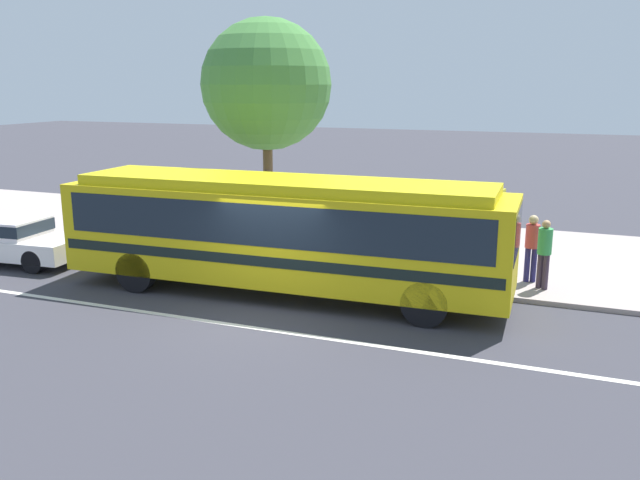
{
  "coord_description": "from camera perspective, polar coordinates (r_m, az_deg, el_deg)",
  "views": [
    {
      "loc": [
        6.18,
        -12.53,
        5.01
      ],
      "look_at": [
        0.49,
        2.06,
        1.3
      ],
      "focal_mm": 37.28,
      "sensor_mm": 36.0,
      "label": 1
    }
  ],
  "objects": [
    {
      "name": "pedestrian_waiting_near_sign",
      "position": [
        17.79,
        5.42,
        0.74
      ],
      "size": [
        0.48,
        0.48,
        1.76
      ],
      "color": "#7E6D4D",
      "rests_on": "sidewalk_slab"
    },
    {
      "name": "bus_stop_sign",
      "position": [
        16.63,
        15.22,
        1.26
      ],
      "size": [
        0.12,
        0.44,
        2.41
      ],
      "color": "gray",
      "rests_on": "sidewalk_slab"
    },
    {
      "name": "transit_bus",
      "position": [
        15.86,
        -3.21,
        1.05
      ],
      "size": [
        10.88,
        2.75,
        2.83
      ],
      "color": "gold",
      "rests_on": "ground_plane"
    },
    {
      "name": "ground_plane",
      "position": [
        14.85,
        -4.7,
        -6.44
      ],
      "size": [
        120.0,
        120.0,
        0.0
      ],
      "primitive_type": "plane",
      "color": "#36363D"
    },
    {
      "name": "lane_stripe_center",
      "position": [
        14.18,
        -6.12,
        -7.44
      ],
      "size": [
        56.0,
        0.16,
        0.01
      ],
      "primitive_type": "cube",
      "color": "silver",
      "rests_on": "ground_plane"
    },
    {
      "name": "street_tree_near_stop",
      "position": [
        20.14,
        -4.62,
        13.12
      ],
      "size": [
        3.85,
        3.85,
        6.77
      ],
      "color": "brown",
      "rests_on": "sidewalk_slab"
    },
    {
      "name": "pedestrian_standing_by_tree",
      "position": [
        16.87,
        18.71,
        -0.74
      ],
      "size": [
        0.46,
        0.46,
        1.71
      ],
      "color": "#3D2F41",
      "rests_on": "sidewalk_slab"
    },
    {
      "name": "sidewalk_slab",
      "position": [
        20.99,
        3.56,
        -0.33
      ],
      "size": [
        60.0,
        8.0,
        0.12
      ],
      "primitive_type": "cube",
      "color": "#A1928E",
      "rests_on": "ground_plane"
    },
    {
      "name": "sedan_behind_bus",
      "position": [
        20.98,
        -25.49,
        0.22
      ],
      "size": [
        4.66,
        2.05,
        1.29
      ],
      "color": "white",
      "rests_on": "ground_plane"
    },
    {
      "name": "pedestrian_walking_along_curb",
      "position": [
        17.37,
        17.74,
        -0.24
      ],
      "size": [
        0.41,
        0.41,
        1.71
      ],
      "color": "navy",
      "rests_on": "sidewalk_slab"
    }
  ]
}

